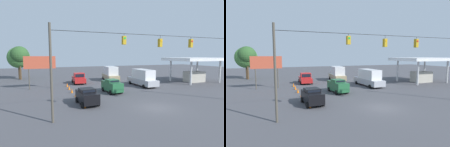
% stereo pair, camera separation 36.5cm
% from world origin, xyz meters
% --- Properties ---
extents(ground_plane, '(140.00, 140.00, 0.00)m').
position_xyz_m(ground_plane, '(0.00, 0.00, 0.00)').
color(ground_plane, '#47474C').
extents(overhead_signal_span, '(21.05, 0.38, 8.08)m').
position_xyz_m(overhead_signal_span, '(-0.06, 0.36, 5.00)').
color(overhead_signal_span, '#4C473D').
rests_on(overhead_signal_span, ground_plane).
extents(box_truck_silver_oncoming_far, '(2.64, 7.33, 3.01)m').
position_xyz_m(box_truck_silver_oncoming_far, '(-5.68, -12.18, 1.48)').
color(box_truck_silver_oncoming_far, '#A8AAB2').
rests_on(box_truck_silver_oncoming_far, ground_plane).
extents(sedan_green_withflow_mid, '(2.24, 4.28, 1.97)m').
position_xyz_m(sedan_green_withflow_mid, '(1.58, -8.87, 1.02)').
color(sedan_green_withflow_mid, '#236038').
rests_on(sedan_green_withflow_mid, ground_plane).
extents(box_truck_tan_oncoming_deep, '(2.99, 6.92, 3.11)m').
position_xyz_m(box_truck_tan_oncoming_deep, '(-2.67, -20.56, 1.52)').
color(box_truck_tan_oncoming_deep, tan).
rests_on(box_truck_tan_oncoming_deep, ground_plane).
extents(sedan_black_parked_shoulder, '(2.17, 3.96, 1.83)m').
position_xyz_m(sedan_black_parked_shoulder, '(6.53, -3.94, 0.96)').
color(sedan_black_parked_shoulder, black).
rests_on(sedan_black_parked_shoulder, ground_plane).
extents(pickup_truck_red_withflow_far, '(2.46, 5.11, 2.12)m').
position_xyz_m(pickup_truck_red_withflow_far, '(4.60, -19.14, 0.98)').
color(pickup_truck_red_withflow_far, red).
rests_on(pickup_truck_red_withflow_far, ground_plane).
extents(traffic_cone_nearest, '(0.32, 0.32, 0.68)m').
position_xyz_m(traffic_cone_nearest, '(7.09, -2.72, 0.34)').
color(traffic_cone_nearest, orange).
rests_on(traffic_cone_nearest, ground_plane).
extents(traffic_cone_second, '(0.32, 0.32, 0.68)m').
position_xyz_m(traffic_cone_second, '(7.14, -5.43, 0.34)').
color(traffic_cone_second, orange).
rests_on(traffic_cone_second, ground_plane).
extents(traffic_cone_third, '(0.32, 0.32, 0.68)m').
position_xyz_m(traffic_cone_third, '(7.11, -8.07, 0.34)').
color(traffic_cone_third, orange).
rests_on(traffic_cone_third, ground_plane).
extents(traffic_cone_fourth, '(0.32, 0.32, 0.68)m').
position_xyz_m(traffic_cone_fourth, '(7.22, -10.67, 0.34)').
color(traffic_cone_fourth, orange).
rests_on(traffic_cone_fourth, ground_plane).
extents(traffic_cone_fifth, '(0.32, 0.32, 0.68)m').
position_xyz_m(traffic_cone_fifth, '(7.26, -13.31, 0.34)').
color(traffic_cone_fifth, orange).
rests_on(traffic_cone_fifth, ground_plane).
extents(traffic_cone_farthest, '(0.32, 0.32, 0.68)m').
position_xyz_m(traffic_cone_farthest, '(7.24, -16.04, 0.34)').
color(traffic_cone_farthest, orange).
rests_on(traffic_cone_farthest, ground_plane).
extents(gas_station, '(10.94, 8.12, 5.04)m').
position_xyz_m(gas_station, '(-18.28, -12.37, 3.68)').
color(gas_station, silver).
rests_on(gas_station, ground_plane).
extents(roadside_billboard, '(4.87, 0.16, 5.39)m').
position_xyz_m(roadside_billboard, '(11.52, -15.72, 4.03)').
color(roadside_billboard, '#4C473D').
rests_on(roadside_billboard, ground_plane).
extents(tree_horizon_left, '(3.89, 3.89, 7.58)m').
position_xyz_m(tree_horizon_left, '(15.95, -29.41, 5.60)').
color(tree_horizon_left, '#4C3823').
rests_on(tree_horizon_left, ground_plane).
extents(tree_horizon_right, '(4.91, 4.91, 7.49)m').
position_xyz_m(tree_horizon_right, '(16.28, -30.55, 5.01)').
color(tree_horizon_right, '#4C3823').
rests_on(tree_horizon_right, ground_plane).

